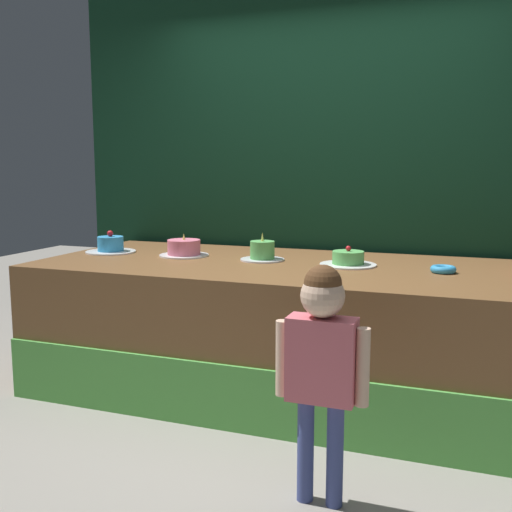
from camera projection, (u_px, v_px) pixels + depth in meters
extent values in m
plane|color=gray|center=(264.00, 436.00, 3.21)|extent=(12.00, 12.00, 0.00)
cube|color=brown|center=(300.00, 329.00, 3.77)|extent=(3.26, 1.34, 0.81)
cube|color=#59B24C|center=(263.00, 403.00, 3.17)|extent=(3.26, 0.02, 0.37)
cube|color=#113823|center=(332.00, 163.00, 4.33)|extent=(3.94, 0.08, 2.85)
cylinder|color=#3F4C8C|center=(305.00, 450.00, 2.56)|extent=(0.07, 0.07, 0.45)
cylinder|color=#3F4C8C|center=(335.00, 454.00, 2.52)|extent=(0.07, 0.07, 0.45)
cube|color=#D86672|center=(322.00, 359.00, 2.48)|extent=(0.28, 0.13, 0.35)
cylinder|color=beige|center=(282.00, 358.00, 2.54)|extent=(0.06, 0.06, 0.32)
cylinder|color=beige|center=(363.00, 367.00, 2.43)|extent=(0.06, 0.06, 0.32)
sphere|color=beige|center=(323.00, 296.00, 2.44)|extent=(0.18, 0.18, 0.18)
sphere|color=brown|center=(323.00, 284.00, 2.44)|extent=(0.15, 0.15, 0.15)
torus|color=#3399D8|center=(443.00, 269.00, 3.42)|extent=(0.14, 0.14, 0.04)
cylinder|color=white|center=(111.00, 252.00, 4.22)|extent=(0.34, 0.34, 0.01)
cylinder|color=#3399D8|center=(111.00, 244.00, 4.22)|extent=(0.18, 0.18, 0.10)
sphere|color=red|center=(110.00, 233.00, 4.21)|extent=(0.04, 0.04, 0.04)
cylinder|color=white|center=(184.00, 255.00, 4.06)|extent=(0.33, 0.33, 0.01)
cylinder|color=pink|center=(184.00, 247.00, 4.05)|extent=(0.22, 0.22, 0.10)
cone|color=#F2E566|center=(184.00, 236.00, 4.04)|extent=(0.02, 0.02, 0.04)
cylinder|color=silver|center=(262.00, 260.00, 3.87)|extent=(0.28, 0.28, 0.01)
cylinder|color=#59B259|center=(262.00, 250.00, 3.86)|extent=(0.16, 0.16, 0.11)
cone|color=#F2E566|center=(262.00, 237.00, 3.85)|extent=(0.02, 0.02, 0.06)
cylinder|color=white|center=(348.00, 265.00, 3.67)|extent=(0.34, 0.34, 0.01)
cylinder|color=#59B259|center=(348.00, 258.00, 3.66)|extent=(0.19, 0.19, 0.08)
sphere|color=red|center=(348.00, 248.00, 3.65)|extent=(0.03, 0.03, 0.03)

